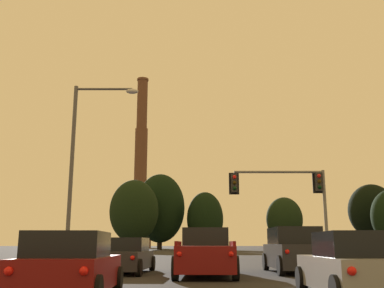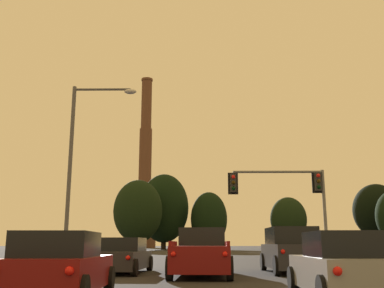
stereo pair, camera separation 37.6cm
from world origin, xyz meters
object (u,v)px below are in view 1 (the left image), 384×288
at_px(hatchback_left_lane_second, 73,267).
at_px(traffic_light_overhead_right, 293,192).
at_px(street_lamp, 84,154).
at_px(sedan_left_lane_front, 127,256).
at_px(pickup_truck_center_lane_front, 207,254).
at_px(smokestack, 142,178).
at_px(suv_right_lane_front, 296,251).
at_px(hatchback_right_lane_second, 357,267).

bearing_deg(hatchback_left_lane_second, traffic_light_overhead_right, 58.98).
relative_size(traffic_light_overhead_right, street_lamp, 0.61).
height_order(sedan_left_lane_front, street_lamp, street_lamp).
distance_m(pickup_truck_center_lane_front, traffic_light_overhead_right, 9.78).
relative_size(pickup_truck_center_lane_front, smokestack, 0.10).
height_order(suv_right_lane_front, sedan_left_lane_front, suv_right_lane_front).
height_order(suv_right_lane_front, smokestack, smokestack).
distance_m(hatchback_right_lane_second, street_lamp, 15.57).
distance_m(suv_right_lane_front, pickup_truck_center_lane_front, 4.14).
distance_m(street_lamp, smokestack, 127.95).
bearing_deg(hatchback_left_lane_second, street_lamp, 101.66).
bearing_deg(sedan_left_lane_front, pickup_truck_center_lane_front, -21.71).
relative_size(hatchback_left_lane_second, smokestack, 0.07).
bearing_deg(smokestack, hatchback_left_lane_second, -84.00).
height_order(hatchback_left_lane_second, sedan_left_lane_front, hatchback_left_lane_second).
distance_m(hatchback_right_lane_second, suv_right_lane_front, 8.97).
relative_size(sedan_left_lane_front, smokestack, 0.08).
distance_m(suv_right_lane_front, sedan_left_lane_front, 7.07).
relative_size(pickup_truck_center_lane_front, street_lamp, 0.61).
distance_m(hatchback_left_lane_second, smokestack, 140.35).
distance_m(suv_right_lane_front, traffic_light_overhead_right, 6.91).
relative_size(hatchback_right_lane_second, hatchback_left_lane_second, 1.00).
xyz_separation_m(hatchback_right_lane_second, pickup_truck_center_lane_front, (-3.13, 7.26, 0.14)).
xyz_separation_m(sedan_left_lane_front, pickup_truck_center_lane_front, (3.28, -1.48, 0.14)).
bearing_deg(street_lamp, hatchback_right_lane_second, -51.79).
height_order(pickup_truck_center_lane_front, traffic_light_overhead_right, traffic_light_overhead_right).
bearing_deg(traffic_light_overhead_right, sedan_left_lane_front, -143.57).
xyz_separation_m(hatchback_left_lane_second, pickup_truck_center_lane_front, (3.23, 7.25, 0.14)).
bearing_deg(hatchback_left_lane_second, suv_right_lane_front, 50.02).
bearing_deg(street_lamp, pickup_truck_center_lane_front, -35.89).
bearing_deg(pickup_truck_center_lane_front, hatchback_right_lane_second, -64.89).
relative_size(hatchback_right_lane_second, traffic_light_overhead_right, 0.74).
bearing_deg(suv_right_lane_front, pickup_truck_center_lane_front, -155.49).
height_order(suv_right_lane_front, pickup_truck_center_lane_front, suv_right_lane_front).
distance_m(hatchback_right_lane_second, hatchback_left_lane_second, 6.36).
height_order(pickup_truck_center_lane_front, smokestack, smokestack).
height_order(hatchback_right_lane_second, traffic_light_overhead_right, traffic_light_overhead_right).
distance_m(hatchback_left_lane_second, traffic_light_overhead_right, 17.43).
bearing_deg(traffic_light_overhead_right, hatchback_left_lane_second, -119.20).
relative_size(suv_right_lane_front, traffic_light_overhead_right, 0.89).
height_order(traffic_light_overhead_right, smokestack, smokestack).
xyz_separation_m(suv_right_lane_front, smokestack, (-21.52, 128.94, 21.69)).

